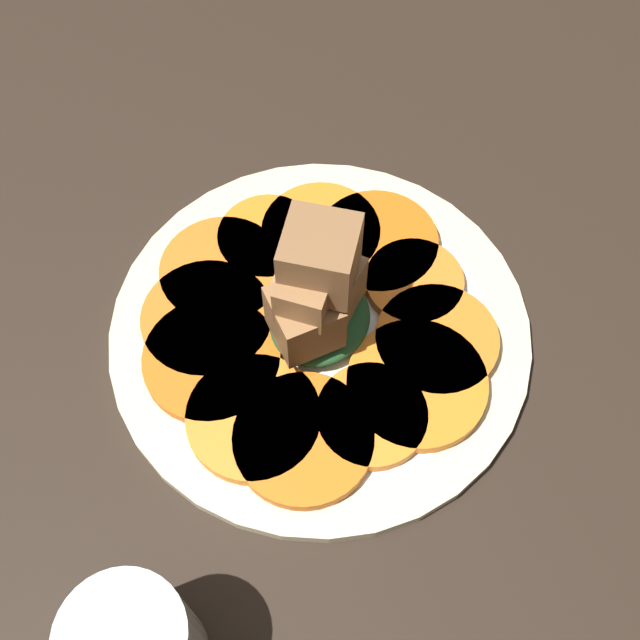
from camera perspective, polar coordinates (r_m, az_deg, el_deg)
name	(u,v)px	position (r cm, az deg, el deg)	size (l,w,h in cm)	color
table_slab	(320,340)	(59.15, 0.00, -1.46)	(120.00, 120.00, 2.00)	black
plate	(320,331)	(57.81, 0.00, -0.76)	(30.18, 30.18, 1.05)	beige
carrot_slice_0	(252,416)	(54.00, -4.89, -6.85)	(9.07, 9.07, 0.97)	orange
carrot_slice_1	(303,439)	(53.24, -1.19, -8.46)	(9.37, 9.37, 0.97)	orange
carrot_slice_2	(372,416)	(53.95, 3.69, -6.80)	(7.49, 7.49, 0.97)	orange
carrot_slice_3	(417,384)	(55.15, 6.89, -4.54)	(9.66, 9.66, 0.97)	orange
carrot_slice_4	(437,340)	(56.84, 8.29, -1.42)	(8.70, 8.70, 0.97)	orange
carrot_slice_5	(414,283)	(59.01, 6.71, 2.66)	(7.22, 7.22, 0.97)	orange
carrot_slice_6	(382,245)	(60.60, 4.40, 5.35)	(9.19, 9.19, 0.97)	#D56014
carrot_slice_7	(321,233)	(61.05, 0.06, 6.21)	(9.01, 9.01, 0.97)	orange
carrot_slice_8	(268,238)	(60.90, -3.73, 5.83)	(7.56, 7.56, 0.97)	orange
carrot_slice_9	(221,273)	(59.51, -7.07, 3.36)	(9.20, 9.20, 0.97)	orange
carrot_slice_10	(207,319)	(57.62, -8.03, 0.08)	(9.40, 9.40, 0.97)	orange
carrot_slice_11	(212,360)	(56.06, -7.71, -2.81)	(9.58, 9.58, 0.97)	#D76215
center_pile	(315,296)	(53.18, -0.37, 1.73)	(8.67, 6.89, 11.27)	#235128
fork	(230,288)	(59.04, -6.39, 2.26)	(17.16, 3.39, 0.40)	silver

